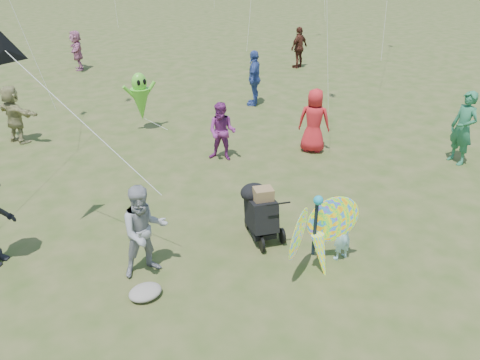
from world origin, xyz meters
name	(u,v)px	position (x,y,z in m)	size (l,w,h in m)	color
ground	(298,265)	(0.00, 0.00, 0.00)	(160.00, 160.00, 0.00)	#51592B
child_girl	(343,234)	(0.75, -0.27, 0.51)	(0.37, 0.24, 1.02)	#A9E0F0
adult_man	(144,231)	(-2.22, 1.33, 0.82)	(0.79, 0.62, 1.63)	gray
grey_bag	(145,292)	(-2.54, 0.77, 0.09)	(0.54, 0.44, 0.17)	gray
crowd_a	(314,121)	(3.64, 3.61, 0.85)	(0.83, 0.54, 1.70)	red
crowd_c	(254,78)	(4.73, 7.77, 0.93)	(1.09, 0.45, 1.86)	#364D95
crowd_d	(14,114)	(-2.73, 8.79, 0.81)	(1.51, 0.48, 1.63)	#958D5B
crowd_e	(222,132)	(1.34, 4.53, 0.76)	(0.74, 0.57, 1.52)	#7C2971
crowd_f	(463,128)	(6.17, 0.95, 0.93)	(0.68, 0.44, 1.86)	#286B47
crowd_h	(299,47)	(9.56, 10.99, 0.89)	(1.04, 0.43, 1.78)	#482118
crowd_j	(77,50)	(1.35, 16.25, 0.84)	(1.56, 0.50, 1.68)	#B26589
jogging_stroller	(260,209)	(-0.04, 1.09, 0.61)	(0.73, 1.13, 1.09)	black
butterfly_kite	(318,236)	(0.14, -0.28, 0.71)	(1.74, 0.75, 1.65)	#E84F24
delta_kite_rig	(6,51)	(-3.40, 3.26, 3.53)	(2.05, 2.17, 2.65)	black
alien_kite	(141,99)	(0.54, 7.65, 0.97)	(1.12, 0.69, 1.74)	#5CC42E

